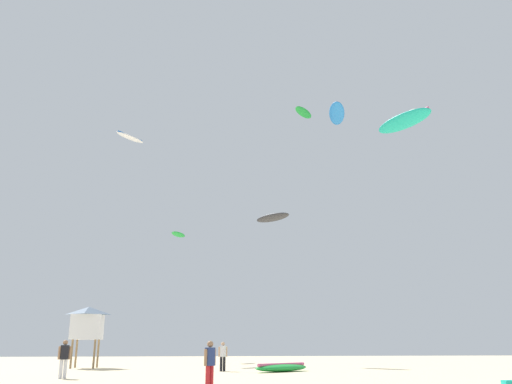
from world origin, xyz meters
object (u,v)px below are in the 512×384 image
(lifeguard_tower, at_px, (88,323))
(kite_aloft_3, at_px, (407,114))
(kite_aloft_6, at_px, (303,112))
(person_foreground, at_px, (210,361))
(kite_aloft_5, at_px, (130,138))
(person_left, at_px, (223,354))
(kite_aloft_2, at_px, (337,114))
(kite_aloft_0, at_px, (272,218))
(kite_grounded_mid, at_px, (282,368))
(kite_aloft_4, at_px, (178,234))
(person_midground, at_px, (64,356))
(kite_aloft_1, at_px, (404,121))

(lifeguard_tower, distance_m, kite_aloft_3, 31.89)
(kite_aloft_6, bearing_deg, person_foreground, -108.27)
(lifeguard_tower, height_order, kite_aloft_5, kite_aloft_5)
(person_foreground, height_order, kite_aloft_3, kite_aloft_3)
(person_left, bearing_deg, person_foreground, -16.05)
(person_foreground, height_order, kite_aloft_5, kite_aloft_5)
(kite_aloft_2, bearing_deg, kite_aloft_0, 125.17)
(kite_grounded_mid, xyz_separation_m, kite_aloft_4, (-7.11, 22.36, 12.47))
(person_foreground, distance_m, person_midground, 10.10)
(kite_aloft_4, bearing_deg, person_midground, -99.12)
(lifeguard_tower, relative_size, kite_aloft_2, 0.92)
(kite_aloft_2, relative_size, kite_aloft_6, 1.40)
(kite_grounded_mid, bearing_deg, kite_aloft_0, 83.71)
(lifeguard_tower, bearing_deg, kite_aloft_4, 70.41)
(kite_aloft_5, relative_size, kite_aloft_6, 1.09)
(kite_grounded_mid, relative_size, kite_aloft_1, 0.90)
(person_left, relative_size, kite_aloft_4, 0.62)
(person_foreground, bearing_deg, kite_grounded_mid, 114.38)
(kite_aloft_3, bearing_deg, kite_grounded_mid, -146.60)
(person_midground, xyz_separation_m, kite_aloft_5, (-1.15, 26.72, 22.06))
(kite_aloft_2, xyz_separation_m, kite_aloft_4, (-12.67, 17.47, -6.62))
(lifeguard_tower, bearing_deg, kite_aloft_1, -21.32)
(kite_aloft_1, bearing_deg, person_foreground, -139.63)
(kite_aloft_0, relative_size, kite_aloft_3, 1.58)
(kite_aloft_2, height_order, kite_aloft_5, kite_aloft_5)
(kite_aloft_6, bearing_deg, kite_aloft_0, -116.81)
(person_midground, relative_size, kite_grounded_mid, 0.44)
(person_foreground, distance_m, kite_aloft_5, 41.50)
(person_midground, distance_m, kite_aloft_2, 26.99)
(person_foreground, bearing_deg, kite_aloft_3, 94.93)
(person_foreground, xyz_separation_m, kite_aloft_3, (17.98, 21.40, 20.48))
(person_midground, distance_m, kite_aloft_6, 41.56)
(kite_aloft_1, xyz_separation_m, kite_aloft_2, (-2.70, 6.50, 3.34))
(person_foreground, relative_size, person_midground, 0.95)
(lifeguard_tower, bearing_deg, kite_aloft_0, 17.79)
(person_foreground, xyz_separation_m, person_left, (1.28, 13.68, 0.01))
(person_left, height_order, kite_aloft_0, kite_aloft_0)
(person_foreground, bearing_deg, kite_aloft_2, 104.52)
(person_foreground, xyz_separation_m, kite_aloft_2, (10.33, 17.57, 18.34))
(person_foreground, relative_size, kite_aloft_1, 0.38)
(lifeguard_tower, relative_size, kite_aloft_4, 1.48)
(kite_grounded_mid, relative_size, lifeguard_tower, 0.98)
(kite_aloft_1, height_order, kite_aloft_3, kite_aloft_3)
(kite_aloft_1, distance_m, kite_aloft_5, 32.02)
(kite_aloft_0, xyz_separation_m, kite_aloft_4, (-8.33, 11.31, 0.60))
(kite_aloft_3, xyz_separation_m, kite_aloft_4, (-20.33, 13.65, -8.76))
(kite_aloft_1, bearing_deg, kite_aloft_4, 122.67)
(kite_aloft_2, distance_m, kite_aloft_3, 8.82)
(kite_aloft_0, bearing_deg, kite_aloft_4, 126.38)
(kite_grounded_mid, bearing_deg, kite_aloft_2, 41.31)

